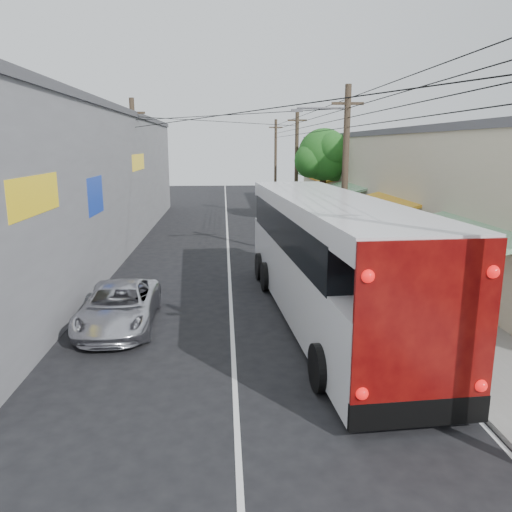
{
  "coord_description": "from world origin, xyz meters",
  "views": [
    {
      "loc": [
        -0.2,
        -9.08,
        5.46
      ],
      "look_at": [
        0.86,
        7.23,
        1.81
      ],
      "focal_mm": 35.0,
      "sensor_mm": 36.0,
      "label": 1
    }
  ],
  "objects_px": {
    "parked_car_far": "(286,207)",
    "jeepney": "(119,306)",
    "coach_bus": "(326,257)",
    "pedestrian_near": "(355,250)",
    "pedestrian_far": "(393,244)",
    "parked_car_mid": "(281,214)",
    "parked_suv": "(316,235)"
  },
  "relations": [
    {
      "from": "parked_car_mid",
      "to": "parked_car_far",
      "type": "bearing_deg",
      "value": 80.09
    },
    {
      "from": "coach_bus",
      "to": "jeepney",
      "type": "distance_m",
      "value": 6.57
    },
    {
      "from": "parked_car_far",
      "to": "coach_bus",
      "type": "bearing_deg",
      "value": -97.48
    },
    {
      "from": "jeepney",
      "to": "pedestrian_far",
      "type": "xyz_separation_m",
      "value": [
        11.03,
        7.49,
        0.32
      ]
    },
    {
      "from": "jeepney",
      "to": "pedestrian_near",
      "type": "distance_m",
      "value": 10.61
    },
    {
      "from": "jeepney",
      "to": "parked_car_far",
      "type": "height_order",
      "value": "parked_car_far"
    },
    {
      "from": "coach_bus",
      "to": "parked_suv",
      "type": "xyz_separation_m",
      "value": [
        1.61,
        10.16,
        -1.13
      ]
    },
    {
      "from": "pedestrian_far",
      "to": "coach_bus",
      "type": "bearing_deg",
      "value": 58.55
    },
    {
      "from": "coach_bus",
      "to": "parked_suv",
      "type": "height_order",
      "value": "coach_bus"
    },
    {
      "from": "coach_bus",
      "to": "pedestrian_near",
      "type": "bearing_deg",
      "value": 62.41
    },
    {
      "from": "parked_car_far",
      "to": "jeepney",
      "type": "bearing_deg",
      "value": -112.46
    },
    {
      "from": "pedestrian_near",
      "to": "jeepney",
      "type": "bearing_deg",
      "value": 17.02
    },
    {
      "from": "parked_car_far",
      "to": "pedestrian_near",
      "type": "distance_m",
      "value": 17.45
    },
    {
      "from": "parked_car_far",
      "to": "pedestrian_near",
      "type": "height_order",
      "value": "pedestrian_near"
    },
    {
      "from": "coach_bus",
      "to": "jeepney",
      "type": "height_order",
      "value": "coach_bus"
    },
    {
      "from": "parked_car_mid",
      "to": "pedestrian_far",
      "type": "distance_m",
      "value": 13.17
    },
    {
      "from": "jeepney",
      "to": "pedestrian_near",
      "type": "xyz_separation_m",
      "value": [
        8.83,
        5.88,
        0.38
      ]
    },
    {
      "from": "parked_car_far",
      "to": "pedestrian_far",
      "type": "bearing_deg",
      "value": -82.74
    },
    {
      "from": "parked_suv",
      "to": "parked_car_far",
      "type": "relative_size",
      "value": 1.25
    },
    {
      "from": "parked_car_far",
      "to": "pedestrian_near",
      "type": "bearing_deg",
      "value": -90.84
    },
    {
      "from": "jeepney",
      "to": "pedestrian_far",
      "type": "height_order",
      "value": "pedestrian_far"
    },
    {
      "from": "pedestrian_near",
      "to": "pedestrian_far",
      "type": "bearing_deg",
      "value": -160.57
    },
    {
      "from": "jeepney",
      "to": "parked_car_far",
      "type": "relative_size",
      "value": 0.96
    },
    {
      "from": "pedestrian_near",
      "to": "pedestrian_far",
      "type": "xyz_separation_m",
      "value": [
        2.2,
        1.6,
        -0.05
      ]
    },
    {
      "from": "jeepney",
      "to": "parked_car_mid",
      "type": "distance_m",
      "value": 21.35
    },
    {
      "from": "parked_suv",
      "to": "parked_car_far",
      "type": "bearing_deg",
      "value": 93.34
    },
    {
      "from": "parked_suv",
      "to": "pedestrian_far",
      "type": "height_order",
      "value": "pedestrian_far"
    },
    {
      "from": "jeepney",
      "to": "parked_car_far",
      "type": "distance_m",
      "value": 24.66
    },
    {
      "from": "jeepney",
      "to": "parked_car_mid",
      "type": "height_order",
      "value": "parked_car_mid"
    },
    {
      "from": "jeepney",
      "to": "parked_car_mid",
      "type": "bearing_deg",
      "value": 68.49
    },
    {
      "from": "coach_bus",
      "to": "pedestrian_near",
      "type": "xyz_separation_m",
      "value": [
        2.41,
        5.47,
        -0.99
      ]
    },
    {
      "from": "pedestrian_far",
      "to": "jeepney",
      "type": "bearing_deg",
      "value": 35.79
    }
  ]
}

